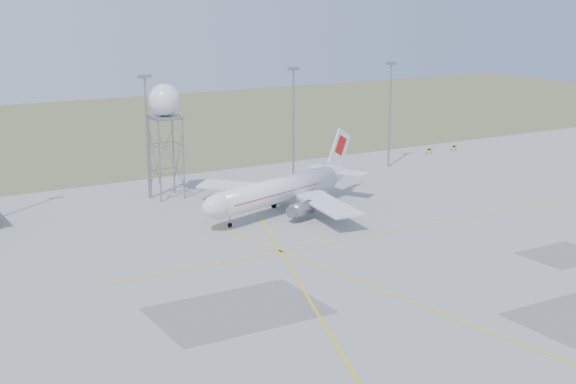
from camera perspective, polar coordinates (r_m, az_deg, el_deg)
ground at (r=86.54m, az=13.22°, el=-8.85°), size 400.00×400.00×0.00m
grass_strip at (r=207.14m, az=-14.75°, el=4.22°), size 400.00×120.00×0.03m
mast_b at (r=132.75m, az=-10.02°, el=4.60°), size 2.20×0.50×20.50m
mast_c at (r=145.01m, az=0.39°, el=5.57°), size 2.20×0.50×20.50m
mast_d at (r=157.49m, az=7.28°, el=6.11°), size 2.20×0.50×20.50m
taxi_sign_near at (r=173.66m, az=10.00°, el=2.99°), size 1.60×0.17×1.20m
taxi_sign_far at (r=178.27m, az=11.70°, el=3.18°), size 1.60×0.17×1.20m
airliner_main at (r=123.84m, az=-0.53°, el=0.12°), size 33.10×31.30×11.48m
radar_tower at (r=133.19m, az=-8.69°, el=4.05°), size 5.24×5.24×18.95m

